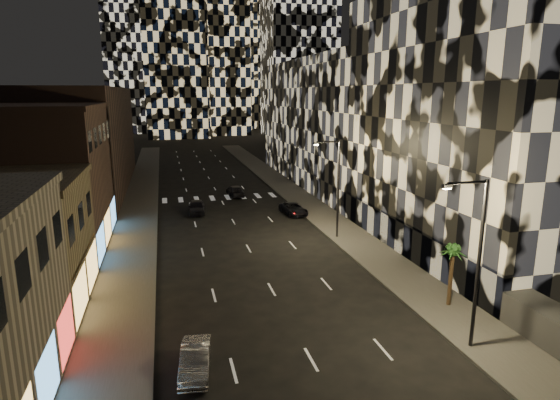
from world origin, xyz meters
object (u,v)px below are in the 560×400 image
car_dark_oncoming (235,191)px  palm_tree (453,255)px  car_silver_parked (195,360)px  car_dark_rightlane (294,209)px  streetlight_far (336,182)px  streetlight_near (476,253)px  car_dark_midlane (197,207)px

car_dark_oncoming → palm_tree: 36.82m
car_silver_parked → car_dark_rightlane: car_silver_parked is taller
streetlight_far → car_dark_rightlane: size_ratio=1.95×
streetlight_near → car_silver_parked: streetlight_near is taller
streetlight_far → car_dark_oncoming: 21.89m
car_dark_midlane → car_dark_rightlane: 10.92m
streetlight_far → palm_tree: (1.98, -15.32, -1.90)m
streetlight_far → car_dark_rightlane: (-1.35, 9.44, -4.71)m
car_dark_rightlane → palm_tree: 25.14m
streetlight_far → car_silver_parked: 23.91m
car_dark_midlane → palm_tree: size_ratio=1.11×
car_dark_midlane → car_dark_rightlane: bearing=-11.9°
streetlight_near → car_silver_parked: (-14.15, 1.31, -4.70)m
streetlight_far → palm_tree: size_ratio=2.24×
car_dark_midlane → streetlight_far: bearing=-42.3°
car_silver_parked → palm_tree: 16.72m
car_dark_midlane → car_dark_oncoming: 9.79m
streetlight_near → streetlight_far: same height
car_dark_oncoming → streetlight_far: bearing=106.3°
streetlight_near → car_dark_midlane: bearing=110.1°
car_dark_oncoming → streetlight_near: bearing=98.1°
car_dark_rightlane → streetlight_far: bearing=-88.2°
streetlight_far → car_dark_oncoming: (-6.25, 20.45, -4.66)m
car_dark_oncoming → car_silver_parked: bearing=77.9°
streetlight_far → car_dark_midlane: size_ratio=2.02×
streetlight_near → palm_tree: bearing=67.0°
streetlight_near → car_dark_midlane: size_ratio=2.02×
streetlight_near → streetlight_far: 20.00m
streetlight_far → streetlight_near: bearing=-90.0°
car_silver_parked → car_dark_oncoming: bearing=86.1°
car_silver_parked → car_dark_rightlane: bearing=73.0°
car_dark_oncoming → car_dark_rightlane: size_ratio=1.04×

